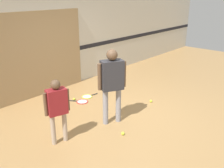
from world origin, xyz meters
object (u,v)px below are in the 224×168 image
(tennis_ball_near_instructor, at_px, (123,133))
(tennis_ball_stray_left, at_px, (151,101))
(person_student_left, at_px, (57,105))
(tennis_ball_by_spare_racket, at_px, (74,99))
(racket_spare_on_floor, at_px, (82,102))
(person_instructor, at_px, (112,79))
(racket_second_spare, at_px, (88,96))

(tennis_ball_near_instructor, bearing_deg, tennis_ball_stray_left, 15.10)
(tennis_ball_near_instructor, xyz_separation_m, tennis_ball_stray_left, (1.62, 0.44, 0.00))
(person_student_left, xyz_separation_m, tennis_ball_by_spare_racket, (1.38, 1.25, -0.71))
(racket_spare_on_floor, relative_size, tennis_ball_by_spare_racket, 7.70)
(person_instructor, relative_size, person_student_left, 1.29)
(person_student_left, relative_size, racket_spare_on_floor, 2.37)
(person_instructor, relative_size, tennis_ball_stray_left, 23.61)
(racket_spare_on_floor, relative_size, racket_second_spare, 1.03)
(person_instructor, xyz_separation_m, tennis_ball_near_instructor, (-0.23, -0.49, -0.93))
(racket_second_spare, distance_m, tennis_ball_stray_left, 1.64)
(racket_second_spare, bearing_deg, tennis_ball_by_spare_racket, 175.13)
(person_student_left, bearing_deg, tennis_ball_stray_left, 10.34)
(person_student_left, height_order, tennis_ball_near_instructor, person_student_left)
(tennis_ball_near_instructor, height_order, tennis_ball_stray_left, same)
(tennis_ball_near_instructor, bearing_deg, person_instructor, 64.48)
(racket_spare_on_floor, bearing_deg, tennis_ball_near_instructor, 134.12)
(tennis_ball_by_spare_racket, bearing_deg, racket_second_spare, -13.64)
(racket_spare_on_floor, xyz_separation_m, tennis_ball_near_instructor, (-0.49, -1.74, 0.02))
(tennis_ball_near_instructor, bearing_deg, racket_second_spare, 66.59)
(racket_second_spare, height_order, tennis_ball_by_spare_racket, tennis_ball_by_spare_racket)
(racket_spare_on_floor, distance_m, tennis_ball_near_instructor, 1.80)
(racket_second_spare, height_order, tennis_ball_near_instructor, tennis_ball_near_instructor)
(racket_second_spare, relative_size, tennis_ball_by_spare_racket, 7.48)
(person_instructor, distance_m, person_student_left, 1.22)
(racket_second_spare, xyz_separation_m, tennis_ball_stray_left, (0.82, -1.42, 0.02))
(person_instructor, relative_size, racket_spare_on_floor, 3.06)
(person_student_left, distance_m, tennis_ball_by_spare_racket, 1.99)
(tennis_ball_near_instructor, distance_m, tennis_ball_stray_left, 1.68)
(person_instructor, bearing_deg, tennis_ball_by_spare_racket, 109.14)
(person_instructor, xyz_separation_m, racket_spare_on_floor, (0.25, 1.25, -0.95))
(racket_spare_on_floor, xyz_separation_m, racket_second_spare, (0.32, 0.13, -0.00))
(person_student_left, xyz_separation_m, racket_spare_on_floor, (1.44, 1.03, -0.74))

